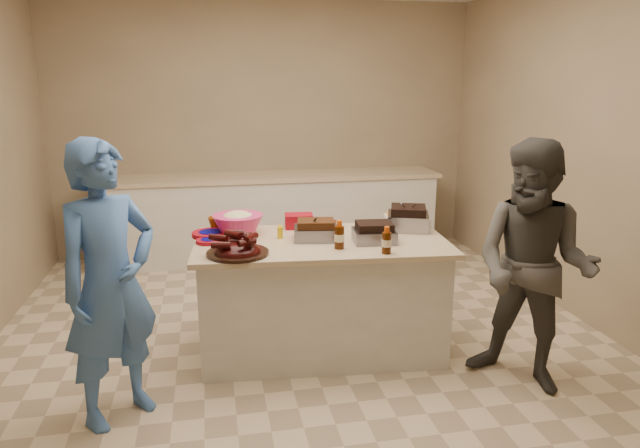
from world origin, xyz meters
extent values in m
cube|color=#47230F|center=(0.07, -0.05, 0.81)|extent=(0.32, 0.26, 0.09)
cube|color=black|center=(0.44, -0.18, 0.81)|extent=(0.30, 0.25, 0.08)
cube|color=gray|center=(0.78, 0.09, 0.81)|extent=(0.37, 0.37, 0.12)
cylinder|color=silver|center=(0.14, 0.21, 0.81)|extent=(0.42, 0.42, 0.05)
cube|color=orange|center=(0.82, 0.23, 0.81)|extent=(0.34, 0.27, 0.08)
cylinder|color=#381603|center=(0.18, -0.29, 0.81)|extent=(0.07, 0.07, 0.19)
cylinder|color=#381603|center=(0.44, -0.46, 0.81)|extent=(0.06, 0.06, 0.17)
cylinder|color=#E0BF0A|center=(-0.17, 0.02, 0.81)|extent=(0.04, 0.04, 0.11)
imported|color=silver|center=(0.12, 0.18, 0.81)|extent=(0.15, 0.06, 0.15)
cylinder|color=maroon|center=(-0.64, 0.17, 0.81)|extent=(0.28, 0.28, 0.03)
cylinder|color=maroon|center=(-0.65, 0.00, 0.81)|extent=(0.18, 0.18, 0.02)
imported|color=#853D0A|center=(-0.60, 0.34, 0.81)|extent=(0.11, 0.11, 0.10)
cube|color=maroon|center=(0.01, 0.29, 0.81)|extent=(0.22, 0.17, 0.10)
imported|color=#3F6BB2|center=(-1.18, -0.67, 0.00)|extent=(1.48, 1.58, 0.38)
imported|color=#4A4843|center=(1.26, -0.79, 0.00)|extent=(1.66, 1.58, 0.58)
camera|label=1|loc=(-0.63, -3.74, 1.87)|focal=32.00mm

